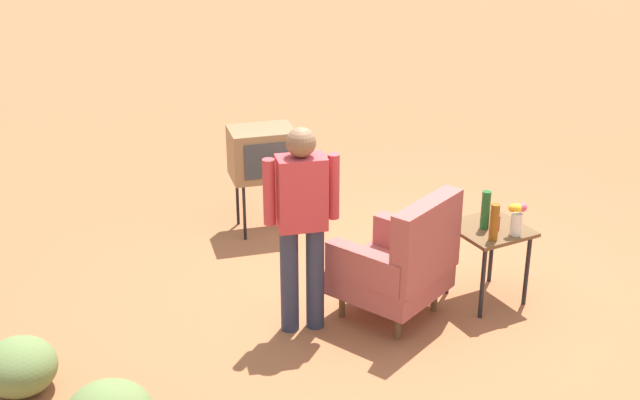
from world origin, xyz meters
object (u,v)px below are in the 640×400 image
(armchair, at_px, (401,262))
(flower_vase, at_px, (517,217))
(tv_on_stand, at_px, (262,154))
(soda_can_red, at_px, (496,223))
(bottle_tall_amber, at_px, (494,222))
(side_table, at_px, (490,238))
(bottle_wine_green, at_px, (485,210))
(person_standing, at_px, (302,218))

(armchair, xyz_separation_m, flower_vase, (-0.88, 0.28, 0.30))
(tv_on_stand, bearing_deg, armchair, 97.20)
(soda_can_red, xyz_separation_m, flower_vase, (-0.08, 0.15, 0.09))
(soda_can_red, xyz_separation_m, bottle_tall_amber, (0.14, 0.14, 0.09))
(tv_on_stand, height_order, bottle_tall_amber, tv_on_stand)
(side_table, height_order, bottle_tall_amber, bottle_tall_amber)
(armchair, bearing_deg, side_table, 174.22)
(side_table, bearing_deg, bottle_tall_amber, 55.48)
(tv_on_stand, xyz_separation_m, bottle_wine_green, (-0.99, 2.09, 0.03))
(person_standing, relative_size, soda_can_red, 13.44)
(soda_can_red, bearing_deg, bottle_wine_green, -43.61)
(bottle_tall_amber, distance_m, flower_vase, 0.22)
(bottle_tall_amber, height_order, flower_vase, bottle_tall_amber)
(side_table, xyz_separation_m, person_standing, (1.54, -0.31, 0.39))
(armchair, distance_m, flower_vase, 0.97)
(armchair, xyz_separation_m, soda_can_red, (-0.80, 0.13, 0.21))
(bottle_wine_green, bearing_deg, person_standing, -11.38)
(armchair, height_order, person_standing, person_standing)
(person_standing, height_order, bottle_wine_green, person_standing)
(armchair, height_order, tv_on_stand, armchair)
(person_standing, height_order, bottle_tall_amber, person_standing)
(armchair, bearing_deg, soda_can_red, 170.78)
(soda_can_red, height_order, bottle_tall_amber, bottle_tall_amber)
(tv_on_stand, xyz_separation_m, flower_vase, (-1.14, 2.30, 0.02))
(armchair, xyz_separation_m, person_standing, (0.74, -0.23, 0.44))
(person_standing, bearing_deg, soda_can_red, 166.92)
(person_standing, bearing_deg, side_table, 168.63)
(armchair, relative_size, soda_can_red, 8.69)
(armchair, distance_m, soda_can_red, 0.84)
(flower_vase, bearing_deg, bottle_wine_green, -55.50)
(person_standing, bearing_deg, flower_vase, 162.69)
(bottle_wine_green, bearing_deg, armchair, -5.35)
(bottle_wine_green, height_order, soda_can_red, bottle_wine_green)
(armchair, height_order, bottle_tall_amber, armchair)
(tv_on_stand, distance_m, bottle_tall_amber, 2.47)
(bottle_wine_green, height_order, bottle_tall_amber, bottle_wine_green)
(side_table, relative_size, bottle_tall_amber, 2.17)
(tv_on_stand, bearing_deg, flower_vase, 116.36)
(soda_can_red, bearing_deg, person_standing, -13.08)
(armchair, xyz_separation_m, bottle_tall_amber, (-0.67, 0.27, 0.30))
(armchair, height_order, soda_can_red, armchair)
(armchair, xyz_separation_m, bottle_wine_green, (-0.74, 0.07, 0.31))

